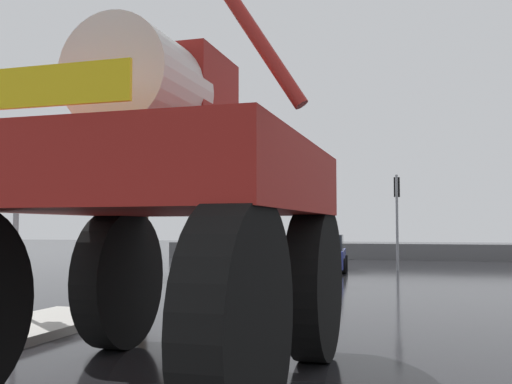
# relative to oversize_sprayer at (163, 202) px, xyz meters

# --- Properties ---
(ground_plane) EXTENTS (120.00, 120.00, 0.00)m
(ground_plane) POSITION_rel_oversize_sprayer_xyz_m (0.79, 12.45, -2.10)
(ground_plane) COLOR black
(oversize_sprayer) EXTENTS (4.23, 5.42, 4.35)m
(oversize_sprayer) POSITION_rel_oversize_sprayer_xyz_m (0.00, 0.00, 0.00)
(oversize_sprayer) COLOR black
(oversize_sprayer) RESTS_ON ground
(sedan_ahead) EXTENTS (2.23, 4.26, 1.52)m
(sedan_ahead) POSITION_rel_oversize_sprayer_xyz_m (-1.28, 18.46, -1.39)
(sedan_ahead) COLOR navy
(sedan_ahead) RESTS_ON ground
(traffic_signal_near_left) EXTENTS (0.24, 0.54, 3.28)m
(traffic_signal_near_left) POSITION_rel_oversize_sprayer_xyz_m (-4.89, 3.79, 0.29)
(traffic_signal_near_left) COLOR gray
(traffic_signal_near_left) RESTS_ON ground
(traffic_signal_far_left) EXTENTS (0.24, 0.55, 4.06)m
(traffic_signal_far_left) POSITION_rel_oversize_sprayer_xyz_m (1.66, 19.71, 0.86)
(traffic_signal_far_left) COLOR gray
(traffic_signal_far_left) RESTS_ON ground
(streetlight_far_left) EXTENTS (1.70, 0.24, 8.24)m
(streetlight_far_left) POSITION_rel_oversize_sprayer_xyz_m (-5.93, 16.07, 2.45)
(streetlight_far_left) COLOR gray
(streetlight_far_left) RESTS_ON ground
(bare_tree_left) EXTENTS (2.85, 2.85, 6.25)m
(bare_tree_left) POSITION_rel_oversize_sprayer_xyz_m (-8.11, 15.41, 2.84)
(bare_tree_left) COLOR #473828
(bare_tree_left) RESTS_ON ground
(roadside_barrier) EXTENTS (27.09, 0.24, 0.90)m
(roadside_barrier) POSITION_rel_oversize_sprayer_xyz_m (0.79, 28.18, -1.65)
(roadside_barrier) COLOR #59595B
(roadside_barrier) RESTS_ON ground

